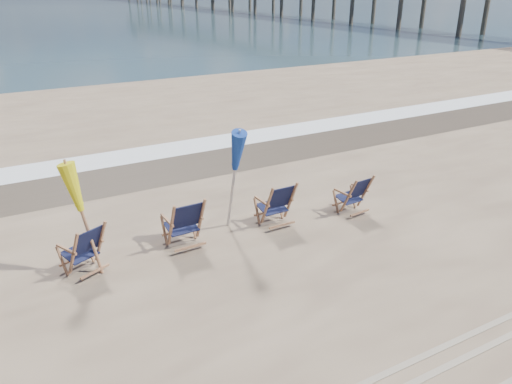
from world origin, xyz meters
The scene contains 8 objects.
surf_foam centered at (0.00, 8.30, 0.00)m, with size 200.00×1.40×0.01m, color silver.
wet_sand_strip centered at (0.00, 6.80, 0.00)m, with size 200.00×2.60×0.00m, color #42362A.
beach_chair_0 centered at (-3.10, 2.32, 0.50)m, with size 0.64×0.72×1.00m, color black, non-canonical shape.
beach_chair_1 centered at (-1.20, 2.22, 0.54)m, with size 0.69×0.78×1.08m, color black, non-canonical shape.
beach_chair_2 centered at (0.81, 2.16, 0.52)m, with size 0.67×0.75×1.04m, color black, non-canonical shape.
beach_chair_3 centered at (2.61, 1.87, 0.47)m, with size 0.61×0.68×0.95m, color black, non-canonical shape.
umbrella_yellow centered at (-3.31, 2.26, 1.54)m, with size 0.30×0.30×2.06m.
umbrella_blue centered at (-0.44, 2.36, 1.87)m, with size 0.30×0.30×2.41m.
Camera 1 is at (-4.47, -5.86, 4.81)m, focal length 35.00 mm.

